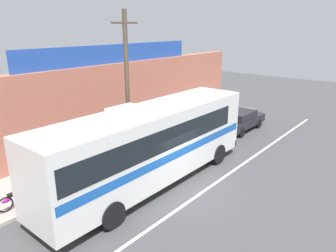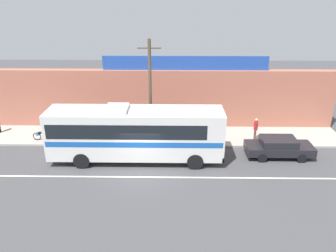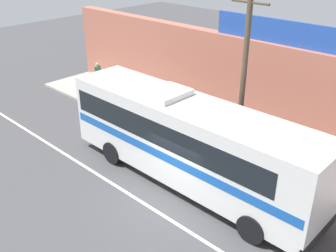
{
  "view_description": "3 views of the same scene",
  "coord_description": "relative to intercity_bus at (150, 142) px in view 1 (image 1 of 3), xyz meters",
  "views": [
    {
      "loc": [
        -10.15,
        -7.5,
        6.94
      ],
      "look_at": [
        1.88,
        2.42,
        2.02
      ],
      "focal_mm": 33.98,
      "sensor_mm": 36.0,
      "label": 1
    },
    {
      "loc": [
        2.0,
        -18.36,
        10.74
      ],
      "look_at": [
        1.68,
        2.31,
        2.12
      ],
      "focal_mm": 35.42,
      "sensor_mm": 36.0,
      "label": 2
    },
    {
      "loc": [
        8.39,
        -8.94,
        9.33
      ],
      "look_at": [
        -2.01,
        1.98,
        1.87
      ],
      "focal_mm": 41.67,
      "sensor_mm": 36.0,
      "label": 3
    }
  ],
  "objects": [
    {
      "name": "ground_plane",
      "position": [
        0.51,
        -1.45,
        -2.07
      ],
      "size": [
        70.0,
        70.0,
        0.0
      ],
      "primitive_type": "plane",
      "color": "#444447"
    },
    {
      "name": "sidewalk_slab",
      "position": [
        0.51,
        3.75,
        -2.0
      ],
      "size": [
        30.0,
        3.6,
        0.14
      ],
      "primitive_type": "cube",
      "color": "#A8A399",
      "rests_on": "ground_plane"
    },
    {
      "name": "storefront_facade",
      "position": [
        0.51,
        5.9,
        0.33
      ],
      "size": [
        30.0,
        0.7,
        4.8
      ],
      "primitive_type": "cube",
      "color": "#B26651",
      "rests_on": "ground_plane"
    },
    {
      "name": "storefront_billboard",
      "position": [
        3.46,
        5.9,
        3.28
      ],
      "size": [
        12.95,
        0.12,
        1.1
      ],
      "primitive_type": "cube",
      "color": "#234CAD",
      "rests_on": "storefront_facade"
    },
    {
      "name": "road_center_stripe",
      "position": [
        0.51,
        -2.25,
        -2.06
      ],
      "size": [
        30.0,
        0.14,
        0.01
      ],
      "primitive_type": "cube",
      "color": "silver",
      "rests_on": "ground_plane"
    },
    {
      "name": "intercity_bus",
      "position": [
        0.0,
        0.0,
        0.0
      ],
      "size": [
        11.39,
        2.61,
        3.78
      ],
      "color": "silver",
      "rests_on": "ground_plane"
    },
    {
      "name": "parked_car",
      "position": [
        9.76,
        0.62,
        -1.33
      ],
      "size": [
        4.5,
        1.86,
        1.37
      ],
      "color": "black",
      "rests_on": "ground_plane"
    },
    {
      "name": "utility_pole",
      "position": [
        0.92,
        2.34,
        1.98
      ],
      "size": [
        1.6,
        0.22,
        7.55
      ],
      "color": "brown",
      "rests_on": "sidewalk_slab"
    },
    {
      "name": "motorcycle_blue",
      "position": [
        -4.8,
        2.59,
        -1.5
      ],
      "size": [
        1.88,
        0.56,
        0.94
      ],
      "color": "black",
      "rests_on": "sidewalk_slab"
    },
    {
      "name": "pedestrian_far_right",
      "position": [
        4.39,
        4.24,
        -0.95
      ],
      "size": [
        0.3,
        0.48,
        1.67
      ],
      "color": "black",
      "rests_on": "sidewalk_slab"
    },
    {
      "name": "pedestrian_near_shop",
      "position": [
        8.69,
        3.01,
        -0.92
      ],
      "size": [
        0.3,
        0.48,
        1.72
      ],
      "color": "brown",
      "rests_on": "sidewalk_slab"
    }
  ]
}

